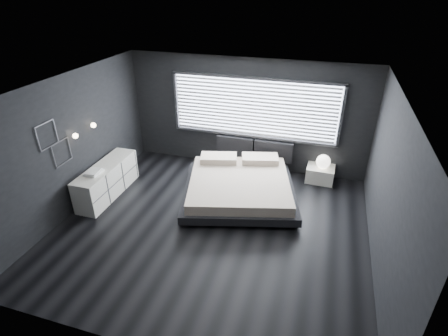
% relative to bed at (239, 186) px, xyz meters
% --- Properties ---
extents(room, '(6.04, 6.00, 2.80)m').
position_rel_bed_xyz_m(room, '(-0.24, -1.23, 1.11)').
color(room, black).
rests_on(room, ground).
extents(window, '(4.14, 0.09, 1.52)m').
position_rel_bed_xyz_m(window, '(-0.04, 1.47, 1.32)').
color(window, white).
rests_on(window, ground).
extents(headboard, '(1.96, 0.16, 0.52)m').
position_rel_bed_xyz_m(headboard, '(0.01, 1.41, 0.28)').
color(headboard, black).
rests_on(headboard, ground).
extents(sconce_near, '(0.18, 0.11, 0.11)m').
position_rel_bed_xyz_m(sconce_near, '(-3.13, -1.18, 1.31)').
color(sconce_near, silver).
rests_on(sconce_near, ground).
extents(sconce_far, '(0.18, 0.11, 0.11)m').
position_rel_bed_xyz_m(sconce_far, '(-3.13, -0.58, 1.31)').
color(sconce_far, silver).
rests_on(sconce_far, ground).
extents(wall_art_upper, '(0.01, 0.48, 0.48)m').
position_rel_bed_xyz_m(wall_art_upper, '(-3.22, -1.78, 1.56)').
color(wall_art_upper, '#47474C').
rests_on(wall_art_upper, ground).
extents(wall_art_lower, '(0.01, 0.48, 0.48)m').
position_rel_bed_xyz_m(wall_art_lower, '(-3.22, -1.53, 1.09)').
color(wall_art_lower, '#47474C').
rests_on(wall_art_lower, ground).
extents(bed, '(2.95, 2.87, 0.63)m').
position_rel_bed_xyz_m(bed, '(0.00, 0.00, 0.00)').
color(bed, black).
rests_on(bed, ground).
extents(nightstand, '(0.66, 0.56, 0.38)m').
position_rel_bed_xyz_m(nightstand, '(1.71, 1.27, -0.10)').
color(nightstand, white).
rests_on(nightstand, ground).
extents(orb_lamp, '(0.34, 0.34, 0.34)m').
position_rel_bed_xyz_m(orb_lamp, '(1.74, 1.24, 0.25)').
color(orb_lamp, white).
rests_on(orb_lamp, nightstand).
extents(dresser, '(0.53, 1.84, 0.73)m').
position_rel_bed_xyz_m(dresser, '(-2.89, -0.75, 0.07)').
color(dresser, white).
rests_on(dresser, ground).
extents(book_stack, '(0.29, 0.38, 0.08)m').
position_rel_bed_xyz_m(book_stack, '(-2.91, -1.12, 0.48)').
color(book_stack, white).
rests_on(book_stack, dresser).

